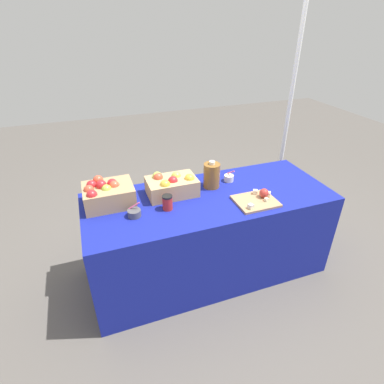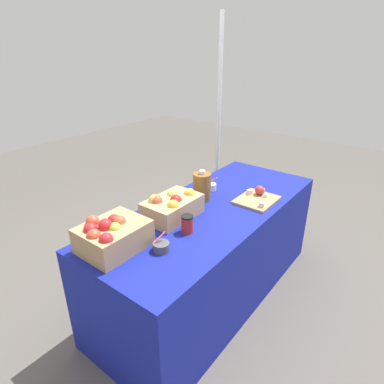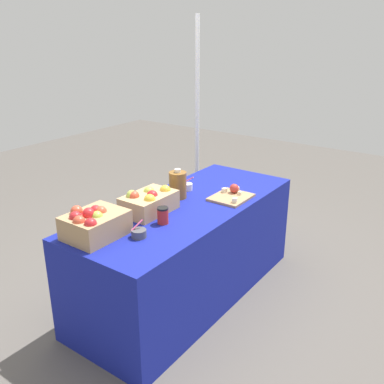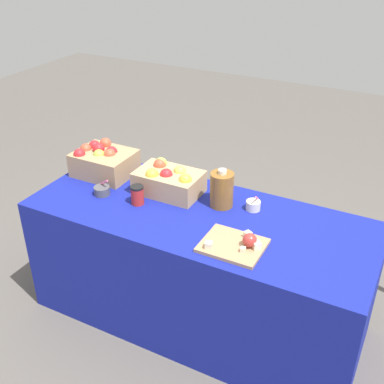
{
  "view_description": "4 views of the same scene",
  "coord_description": "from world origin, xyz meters",
  "px_view_note": "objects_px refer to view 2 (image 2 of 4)",
  "views": [
    {
      "loc": [
        -0.81,
        -1.85,
        1.94
      ],
      "look_at": [
        -0.16,
        -0.04,
        0.83
      ],
      "focal_mm": 28.71,
      "sensor_mm": 36.0,
      "label": 1
    },
    {
      "loc": [
        -1.65,
        -1.11,
        1.76
      ],
      "look_at": [
        -0.13,
        0.07,
        0.89
      ],
      "focal_mm": 30.18,
      "sensor_mm": 36.0,
      "label": 2
    },
    {
      "loc": [
        -2.3,
        -1.69,
        1.9
      ],
      "look_at": [
        0.13,
        0.05,
        0.78
      ],
      "focal_mm": 40.12,
      "sensor_mm": 36.0,
      "label": 3
    },
    {
      "loc": [
        0.99,
        -1.98,
        2.13
      ],
      "look_at": [
        -0.03,
        -0.03,
        0.88
      ],
      "focal_mm": 45.17,
      "sensor_mm": 36.0,
      "label": 4
    }
  ],
  "objects_px": {
    "sample_bowl_mid": "(161,247)",
    "sample_bowl_near": "(211,187)",
    "cutting_board_front": "(257,198)",
    "coffee_cup": "(187,224)",
    "apple_crate_middle": "(172,206)",
    "apple_crate_left": "(112,235)",
    "tent_pole": "(218,123)",
    "cider_jug": "(202,186)"
  },
  "relations": [
    {
      "from": "sample_bowl_mid",
      "to": "sample_bowl_near",
      "type": "bearing_deg",
      "value": 16.44
    },
    {
      "from": "cutting_board_front",
      "to": "coffee_cup",
      "type": "relative_size",
      "value": 2.73
    },
    {
      "from": "apple_crate_middle",
      "to": "sample_bowl_near",
      "type": "relative_size",
      "value": 3.44
    },
    {
      "from": "apple_crate_middle",
      "to": "sample_bowl_near",
      "type": "bearing_deg",
      "value": 4.9
    },
    {
      "from": "apple_crate_left",
      "to": "tent_pole",
      "type": "distance_m",
      "value": 1.98
    },
    {
      "from": "sample_bowl_near",
      "to": "coffee_cup",
      "type": "height_order",
      "value": "coffee_cup"
    },
    {
      "from": "apple_crate_middle",
      "to": "sample_bowl_near",
      "type": "height_order",
      "value": "apple_crate_middle"
    },
    {
      "from": "cider_jug",
      "to": "cutting_board_front",
      "type": "bearing_deg",
      "value": -55.05
    },
    {
      "from": "sample_bowl_near",
      "to": "tent_pole",
      "type": "height_order",
      "value": "tent_pole"
    },
    {
      "from": "cutting_board_front",
      "to": "sample_bowl_mid",
      "type": "height_order",
      "value": "sample_bowl_mid"
    },
    {
      "from": "sample_bowl_mid",
      "to": "tent_pole",
      "type": "relative_size",
      "value": 0.05
    },
    {
      "from": "apple_crate_left",
      "to": "cider_jug",
      "type": "height_order",
      "value": "cider_jug"
    },
    {
      "from": "coffee_cup",
      "to": "tent_pole",
      "type": "height_order",
      "value": "tent_pole"
    },
    {
      "from": "apple_crate_middle",
      "to": "coffee_cup",
      "type": "height_order",
      "value": "apple_crate_middle"
    },
    {
      "from": "cutting_board_front",
      "to": "tent_pole",
      "type": "xyz_separation_m",
      "value": [
        0.85,
        0.91,
        0.27
      ]
    },
    {
      "from": "apple_crate_left",
      "to": "tent_pole",
      "type": "relative_size",
      "value": 0.17
    },
    {
      "from": "cider_jug",
      "to": "apple_crate_left",
      "type": "bearing_deg",
      "value": 178.95
    },
    {
      "from": "apple_crate_middle",
      "to": "coffee_cup",
      "type": "bearing_deg",
      "value": -114.41
    },
    {
      "from": "apple_crate_middle",
      "to": "cutting_board_front",
      "type": "distance_m",
      "value": 0.65
    },
    {
      "from": "apple_crate_left",
      "to": "cutting_board_front",
      "type": "bearing_deg",
      "value": -18.33
    },
    {
      "from": "apple_crate_left",
      "to": "tent_pole",
      "type": "height_order",
      "value": "tent_pole"
    },
    {
      "from": "sample_bowl_mid",
      "to": "tent_pole",
      "type": "distance_m",
      "value": 1.93
    },
    {
      "from": "apple_crate_middle",
      "to": "sample_bowl_near",
      "type": "distance_m",
      "value": 0.51
    },
    {
      "from": "apple_crate_middle",
      "to": "tent_pole",
      "type": "xyz_separation_m",
      "value": [
        1.41,
        0.59,
        0.21
      ]
    },
    {
      "from": "cutting_board_front",
      "to": "sample_bowl_near",
      "type": "distance_m",
      "value": 0.37
    },
    {
      "from": "sample_bowl_near",
      "to": "coffee_cup",
      "type": "xyz_separation_m",
      "value": [
        -0.6,
        -0.24,
        0.03
      ]
    },
    {
      "from": "apple_crate_left",
      "to": "cider_jug",
      "type": "distance_m",
      "value": 0.81
    },
    {
      "from": "apple_crate_middle",
      "to": "cutting_board_front",
      "type": "xyz_separation_m",
      "value": [
        0.56,
        -0.32,
        -0.06
      ]
    },
    {
      "from": "cider_jug",
      "to": "coffee_cup",
      "type": "relative_size",
      "value": 2.02
    },
    {
      "from": "cutting_board_front",
      "to": "coffee_cup",
      "type": "bearing_deg",
      "value": 168.78
    },
    {
      "from": "sample_bowl_near",
      "to": "cider_jug",
      "type": "xyz_separation_m",
      "value": [
        -0.17,
        -0.04,
        0.07
      ]
    },
    {
      "from": "apple_crate_left",
      "to": "apple_crate_middle",
      "type": "relative_size",
      "value": 0.94
    },
    {
      "from": "apple_crate_left",
      "to": "sample_bowl_near",
      "type": "relative_size",
      "value": 3.23
    },
    {
      "from": "cutting_board_front",
      "to": "tent_pole",
      "type": "relative_size",
      "value": 0.15
    },
    {
      "from": "sample_bowl_near",
      "to": "cider_jug",
      "type": "relative_size",
      "value": 0.49
    },
    {
      "from": "sample_bowl_mid",
      "to": "apple_crate_left",
      "type": "bearing_deg",
      "value": 123.52
    },
    {
      "from": "cutting_board_front",
      "to": "cider_jug",
      "type": "relative_size",
      "value": 1.35
    },
    {
      "from": "apple_crate_left",
      "to": "sample_bowl_mid",
      "type": "bearing_deg",
      "value": -56.48
    },
    {
      "from": "cutting_board_front",
      "to": "cider_jug",
      "type": "distance_m",
      "value": 0.41
    },
    {
      "from": "apple_crate_middle",
      "to": "sample_bowl_near",
      "type": "xyz_separation_m",
      "value": [
        0.51,
        0.04,
        -0.05
      ]
    },
    {
      "from": "apple_crate_middle",
      "to": "sample_bowl_mid",
      "type": "xyz_separation_m",
      "value": [
        -0.33,
        -0.2,
        -0.05
      ]
    },
    {
      "from": "apple_crate_middle",
      "to": "cider_jug",
      "type": "distance_m",
      "value": 0.33
    }
  ]
}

